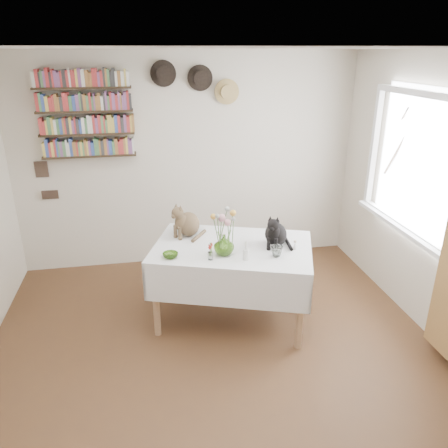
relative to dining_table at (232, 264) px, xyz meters
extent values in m
cube|color=brown|center=(-0.24, -0.84, -0.61)|extent=(4.04, 4.54, 0.04)
cube|color=white|center=(-0.24, -0.84, 1.93)|extent=(4.04, 4.54, 0.04)
cube|color=beige|center=(-0.24, 1.43, 0.66)|extent=(4.04, 0.04, 2.54)
cube|color=white|center=(1.73, -0.04, 0.91)|extent=(0.01, 1.40, 1.20)
cube|color=white|center=(1.73, -0.04, 1.54)|extent=(0.06, 1.52, 0.06)
cube|color=white|center=(1.73, -0.04, 0.28)|extent=(0.06, 1.52, 0.06)
cube|color=white|center=(1.73, 0.69, 0.91)|extent=(0.06, 0.06, 1.20)
cube|color=white|center=(1.70, -0.04, 0.28)|extent=(0.12, 1.50, 0.04)
cube|color=white|center=(0.00, 0.00, 0.16)|extent=(1.69, 1.36, 0.06)
cylinder|color=tan|center=(-0.74, -0.16, -0.23)|extent=(0.06, 0.06, 0.72)
cylinder|color=tan|center=(0.49, -0.58, -0.23)|extent=(0.06, 0.06, 0.72)
cylinder|color=tan|center=(-0.49, 0.58, -0.23)|extent=(0.06, 0.06, 0.72)
cylinder|color=tan|center=(0.74, 0.16, -0.23)|extent=(0.06, 0.06, 0.72)
imported|color=#81B742|center=(-0.11, -0.17, 0.29)|extent=(0.18, 0.18, 0.19)
imported|color=#81B742|center=(-0.59, -0.14, 0.21)|extent=(0.17, 0.17, 0.04)
imported|color=white|center=(0.34, -0.29, 0.24)|extent=(0.14, 0.14, 0.10)
cylinder|color=white|center=(0.05, -0.31, 0.24)|extent=(0.05, 0.05, 0.10)
cylinder|color=white|center=(0.05, -0.31, 0.33)|extent=(0.02, 0.02, 0.08)
cylinder|color=white|center=(-0.25, -0.24, 0.23)|extent=(0.04, 0.04, 0.07)
cone|color=white|center=(0.55, -0.17, 0.23)|extent=(0.05, 0.05, 0.07)
sphere|color=beige|center=(0.55, -0.17, 0.27)|extent=(0.03, 0.03, 0.03)
cylinder|color=#4C7233|center=(-0.14, -0.16, 0.39)|extent=(0.01, 0.01, 0.30)
sphere|color=pink|center=(-0.14, -0.16, 0.54)|extent=(0.07, 0.07, 0.07)
cylinder|color=#4C7233|center=(-0.07, -0.19, 0.37)|extent=(0.01, 0.01, 0.26)
sphere|color=pink|center=(-0.07, -0.19, 0.50)|extent=(0.06, 0.06, 0.06)
cylinder|color=#4C7233|center=(-0.05, -0.14, 0.41)|extent=(0.01, 0.01, 0.34)
sphere|color=gold|center=(-0.05, -0.14, 0.58)|extent=(0.06, 0.06, 0.06)
cylinder|color=#4C7233|center=(-0.17, -0.13, 0.40)|extent=(0.01, 0.01, 0.31)
sphere|color=gold|center=(-0.17, -0.13, 0.55)|extent=(0.05, 0.05, 0.05)
cylinder|color=#4C7233|center=(-0.11, -0.12, 0.43)|extent=(0.01, 0.01, 0.37)
sphere|color=#999E93|center=(-0.11, -0.12, 0.61)|extent=(0.04, 0.04, 0.04)
cylinder|color=#4C7233|center=(-0.16, -0.20, 0.41)|extent=(0.01, 0.01, 0.33)
sphere|color=#999E93|center=(-0.16, -0.20, 0.57)|extent=(0.04, 0.04, 0.04)
cylinder|color=#4C7233|center=(-0.04, -0.21, 0.39)|extent=(0.01, 0.01, 0.29)
sphere|color=#999E93|center=(-0.04, -0.21, 0.53)|extent=(0.04, 0.04, 0.04)
cube|color=#2E2214|center=(-1.34, 1.32, 0.81)|extent=(1.00, 0.16, 0.02)
cube|color=#2E2214|center=(-1.34, 1.32, 1.05)|extent=(1.00, 0.16, 0.02)
cube|color=#2E2214|center=(-1.34, 1.32, 1.29)|extent=(1.00, 0.16, 0.02)
cube|color=#2E2214|center=(-1.34, 1.32, 1.53)|extent=(1.00, 0.16, 0.02)
cylinder|color=black|center=(-0.49, 1.37, 1.66)|extent=(0.28, 0.02, 0.28)
cylinder|color=black|center=(-0.49, 1.33, 1.66)|extent=(0.16, 0.08, 0.16)
cylinder|color=black|center=(-0.09, 1.37, 1.61)|extent=(0.28, 0.02, 0.28)
cylinder|color=black|center=(-0.09, 1.33, 1.61)|extent=(0.16, 0.08, 0.16)
cylinder|color=tan|center=(0.21, 1.37, 1.46)|extent=(0.28, 0.02, 0.28)
cylinder|color=tan|center=(0.21, 1.33, 1.46)|extent=(0.16, 0.08, 0.16)
cube|color=#38281E|center=(-1.89, 1.39, 0.66)|extent=(0.14, 0.02, 0.18)
cube|color=#38281E|center=(-1.84, 1.39, 0.36)|extent=(0.18, 0.02, 0.10)
camera|label=1|loc=(-0.76, -3.64, 1.91)|focal=35.00mm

